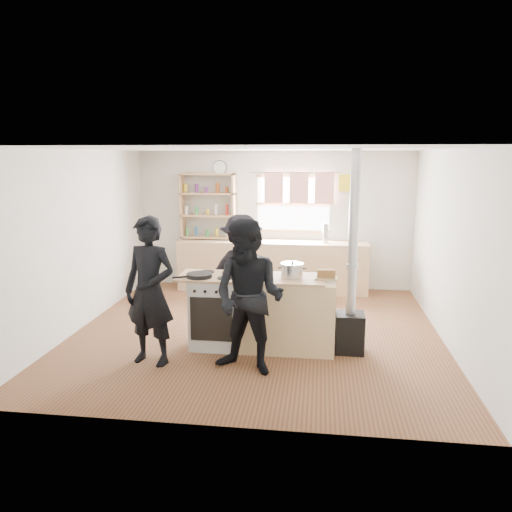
# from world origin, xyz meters

# --- Properties ---
(ground) EXTENTS (5.00, 5.00, 0.01)m
(ground) POSITION_xyz_m (0.00, 0.00, -0.01)
(ground) COLOR brown
(ground) RESTS_ON ground
(back_counter) EXTENTS (3.40, 0.55, 0.90)m
(back_counter) POSITION_xyz_m (0.00, 2.22, 0.45)
(back_counter) COLOR tan
(back_counter) RESTS_ON ground
(shelving_unit) EXTENTS (1.00, 0.28, 1.20)m
(shelving_unit) POSITION_xyz_m (-1.20, 2.34, 1.51)
(shelving_unit) COLOR tan
(shelving_unit) RESTS_ON back_counter
(thermos) EXTENTS (0.10, 0.10, 0.32)m
(thermos) POSITION_xyz_m (0.94, 2.22, 1.06)
(thermos) COLOR silver
(thermos) RESTS_ON back_counter
(cooking_island) EXTENTS (1.97, 0.64, 0.93)m
(cooking_island) POSITION_xyz_m (0.14, -0.55, 0.47)
(cooking_island) COLOR silver
(cooking_island) RESTS_ON ground
(skillet_greens) EXTENTS (0.43, 0.43, 0.05)m
(skillet_greens) POSITION_xyz_m (-0.63, -0.69, 0.96)
(skillet_greens) COLOR black
(skillet_greens) RESTS_ON cooking_island
(roast_tray) EXTENTS (0.35, 0.30, 0.07)m
(roast_tray) POSITION_xyz_m (0.05, -0.47, 0.97)
(roast_tray) COLOR silver
(roast_tray) RESTS_ON cooking_island
(stockpot_stove) EXTENTS (0.24, 0.24, 0.20)m
(stockpot_stove) POSITION_xyz_m (-0.21, -0.44, 1.02)
(stockpot_stove) COLOR #B5B5B7
(stockpot_stove) RESTS_ON cooking_island
(stockpot_counter) EXTENTS (0.28, 0.28, 0.21)m
(stockpot_counter) POSITION_xyz_m (0.51, -0.56, 1.02)
(stockpot_counter) COLOR #B6B6B9
(stockpot_counter) RESTS_ON cooking_island
(bread_board) EXTENTS (0.28, 0.20, 0.12)m
(bread_board) POSITION_xyz_m (0.93, -0.56, 0.98)
(bread_board) COLOR tan
(bread_board) RESTS_ON cooking_island
(flue_heater) EXTENTS (0.35, 0.35, 2.50)m
(flue_heater) POSITION_xyz_m (1.24, -0.55, 0.65)
(flue_heater) COLOR black
(flue_heater) RESTS_ON ground
(person_near_left) EXTENTS (0.72, 0.55, 1.75)m
(person_near_left) POSITION_xyz_m (-1.10, -1.19, 0.87)
(person_near_left) COLOR black
(person_near_left) RESTS_ON ground
(person_near_right) EXTENTS (1.01, 0.88, 1.74)m
(person_near_right) POSITION_xyz_m (0.08, -1.29, 0.87)
(person_near_right) COLOR black
(person_near_right) RESTS_ON ground
(person_far) EXTENTS (1.12, 0.75, 1.61)m
(person_far) POSITION_xyz_m (-0.26, 0.29, 0.80)
(person_far) COLOR black
(person_far) RESTS_ON ground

